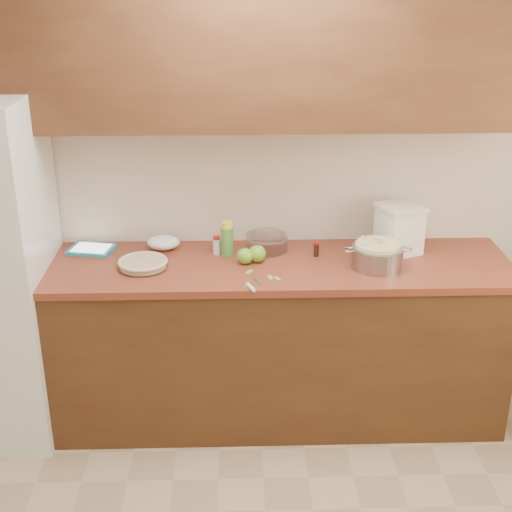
{
  "coord_description": "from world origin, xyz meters",
  "views": [
    {
      "loc": [
        -0.12,
        -1.94,
        2.39
      ],
      "look_at": [
        -0.02,
        1.43,
        0.98
      ],
      "focal_mm": 50.0,
      "sensor_mm": 36.0,
      "label": 1
    }
  ],
  "objects_px": {
    "tablet": "(91,249)",
    "flour_canister": "(399,228)",
    "colander": "(377,256)",
    "pie": "(143,264)"
  },
  "relations": [
    {
      "from": "tablet",
      "to": "flour_canister",
      "type": "bearing_deg",
      "value": 9.95
    },
    {
      "from": "colander",
      "to": "flour_canister",
      "type": "xyz_separation_m",
      "value": [
        0.15,
        0.21,
        0.07
      ]
    },
    {
      "from": "colander",
      "to": "tablet",
      "type": "xyz_separation_m",
      "value": [
        -1.51,
        0.27,
        -0.06
      ]
    },
    {
      "from": "pie",
      "to": "tablet",
      "type": "bearing_deg",
      "value": 142.1
    },
    {
      "from": "colander",
      "to": "flour_canister",
      "type": "bearing_deg",
      "value": 53.49
    },
    {
      "from": "tablet",
      "to": "colander",
      "type": "bearing_deg",
      "value": 2.03
    },
    {
      "from": "pie",
      "to": "tablet",
      "type": "distance_m",
      "value": 0.39
    },
    {
      "from": "colander",
      "to": "flour_canister",
      "type": "relative_size",
      "value": 1.28
    },
    {
      "from": "pie",
      "to": "flour_canister",
      "type": "height_order",
      "value": "flour_canister"
    },
    {
      "from": "pie",
      "to": "colander",
      "type": "distance_m",
      "value": 1.2
    }
  ]
}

